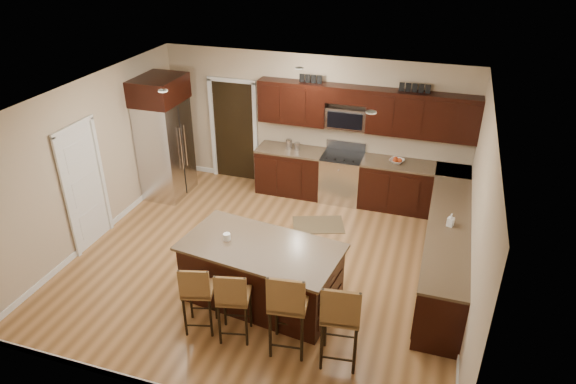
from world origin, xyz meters
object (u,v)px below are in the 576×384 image
(stool_left, at_px, (197,291))
(refrigerator, at_px, (164,137))
(stool_mid, at_px, (233,298))
(stool_right, at_px, (288,304))
(island, at_px, (262,275))
(range, at_px, (342,177))
(stool_extra, at_px, (341,315))

(stool_left, xyz_separation_m, refrigerator, (-2.33, 3.35, 0.55))
(stool_mid, bearing_deg, stool_right, -13.89)
(island, height_order, stool_left, stool_left)
(range, height_order, stool_extra, stool_extra)
(stool_mid, height_order, stool_extra, stool_extra)
(range, relative_size, stool_extra, 0.90)
(stool_extra, bearing_deg, refrigerator, 134.04)
(stool_mid, distance_m, stool_extra, 1.38)
(stool_left, bearing_deg, island, 41.58)
(stool_right, bearing_deg, stool_mid, 171.90)
(island, relative_size, stool_left, 2.20)
(stool_left, distance_m, refrigerator, 4.11)
(island, bearing_deg, stool_extra, -25.40)
(stool_left, height_order, stool_extra, stool_extra)
(stool_mid, relative_size, stool_right, 0.88)
(range, height_order, stool_right, stool_right)
(stool_left, height_order, refrigerator, refrigerator)
(stool_right, xyz_separation_m, refrigerator, (-3.55, 3.36, 0.44))
(island, height_order, stool_right, stool_right)
(range, xyz_separation_m, stool_right, (0.25, -4.15, 0.29))
(refrigerator, bearing_deg, range, 13.50)
(stool_mid, relative_size, refrigerator, 0.46)
(island, relative_size, stool_extra, 1.88)
(range, height_order, stool_left, range)
(stool_left, distance_m, stool_extra, 1.87)
(island, xyz_separation_m, stool_left, (-0.56, -0.84, 0.23))
(stool_mid, relative_size, stool_extra, 0.88)
(stool_mid, bearing_deg, stool_extra, -13.51)
(stool_right, bearing_deg, island, 120.55)
(range, distance_m, stool_extra, 4.26)
(stool_right, xyz_separation_m, stool_extra, (0.65, 0.00, 0.00))
(island, xyz_separation_m, stool_right, (0.66, -0.85, 0.34))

